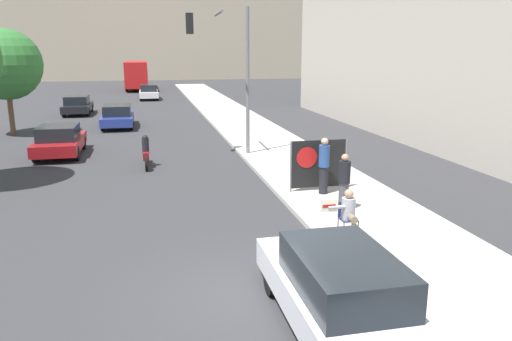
{
  "coord_description": "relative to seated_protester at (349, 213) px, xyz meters",
  "views": [
    {
      "loc": [
        -1.8,
        -8.52,
        4.63
      ],
      "look_at": [
        1.34,
        5.7,
        1.1
      ],
      "focal_mm": 35.0,
      "sensor_mm": 36.0,
      "label": 1
    }
  ],
  "objects": [
    {
      "name": "ground_plane",
      "position": [
        -2.85,
        -2.16,
        -0.81
      ],
      "size": [
        160.0,
        160.0,
        0.0
      ],
      "primitive_type": "plane",
      "color": "#303033"
    },
    {
      "name": "sidewalk_curb",
      "position": [
        1.27,
        12.84,
        -0.74
      ],
      "size": [
        3.81,
        90.0,
        0.15
      ],
      "primitive_type": "cube",
      "color": "#B7B2A8",
      "rests_on": "ground_plane"
    },
    {
      "name": "seated_protester",
      "position": [
        0.0,
        0.0,
        0.0
      ],
      "size": [
        0.94,
        0.77,
        1.23
      ],
      "rotation": [
        0.0,
        0.0,
        0.26
      ],
      "color": "#474C56",
      "rests_on": "sidewalk_curb"
    },
    {
      "name": "jogger_on_sidewalk",
      "position": [
        0.75,
        2.15,
        0.17
      ],
      "size": [
        0.34,
        0.34,
        1.64
      ],
      "rotation": [
        0.0,
        0.0,
        2.84
      ],
      "color": "#424247",
      "rests_on": "sidewalk_curb"
    },
    {
      "name": "pedestrian_behind",
      "position": [
        0.77,
        3.88,
        0.26
      ],
      "size": [
        0.34,
        0.34,
        1.8
      ],
      "rotation": [
        0.0,
        0.0,
        2.66
      ],
      "color": "black",
      "rests_on": "sidewalk_curb"
    },
    {
      "name": "protest_banner",
      "position": [
        0.73,
        4.3,
        0.22
      ],
      "size": [
        1.94,
        0.06,
        1.66
      ],
      "color": "slate",
      "rests_on": "sidewalk_curb"
    },
    {
      "name": "traffic_light_pole",
      "position": [
        -1.14,
        10.79,
        3.5
      ],
      "size": [
        2.66,
        2.43,
        6.26
      ],
      "color": "slate",
      "rests_on": "sidewalk_curb"
    },
    {
      "name": "parked_car_curbside",
      "position": [
        -1.67,
        -3.6,
        -0.08
      ],
      "size": [
        1.74,
        4.75,
        1.45
      ],
      "color": "silver",
      "rests_on": "ground_plane"
    },
    {
      "name": "car_on_road_nearest",
      "position": [
        -8.5,
        12.71,
        -0.12
      ],
      "size": [
        1.87,
        4.19,
        1.38
      ],
      "color": "maroon",
      "rests_on": "ground_plane"
    },
    {
      "name": "car_on_road_midblock",
      "position": [
        -6.36,
        20.93,
        -0.11
      ],
      "size": [
        1.84,
        4.64,
        1.38
      ],
      "color": "navy",
      "rests_on": "ground_plane"
    },
    {
      "name": "car_on_road_distant",
      "position": [
        -9.54,
        27.94,
        -0.11
      ],
      "size": [
        1.85,
        4.32,
        1.38
      ],
      "color": "black",
      "rests_on": "ground_plane"
    },
    {
      "name": "car_on_road_far_lane",
      "position": [
        -4.3,
        38.62,
        -0.1
      ],
      "size": [
        1.73,
        4.49,
        1.42
      ],
      "color": "silver",
      "rests_on": "ground_plane"
    },
    {
      "name": "city_bus_on_road",
      "position": [
        -5.53,
        51.31,
        1.08
      ],
      "size": [
        2.54,
        10.14,
        3.3
      ],
      "color": "red",
      "rests_on": "ground_plane"
    },
    {
      "name": "motorcycle_on_road",
      "position": [
        -4.74,
        9.62,
        -0.25
      ],
      "size": [
        0.28,
        2.15,
        1.31
      ],
      "color": "maroon",
      "rests_on": "ground_plane"
    },
    {
      "name": "street_tree_midblock",
      "position": [
        -11.96,
        19.2,
        3.05
      ],
      "size": [
        3.85,
        3.85,
        5.79
      ],
      "color": "brown",
      "rests_on": "ground_plane"
    }
  ]
}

